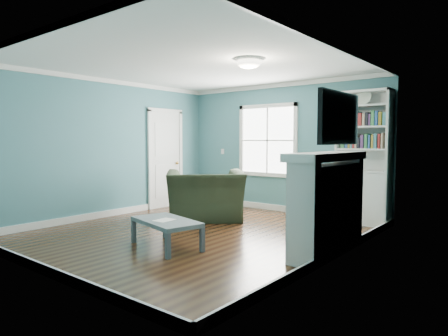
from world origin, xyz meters
The scene contains 13 objects.
floor centered at (0.00, 0.00, 0.00)m, with size 5.00×5.00×0.00m, color black.
room_walls centered at (0.00, 0.00, 1.58)m, with size 5.00×5.00×5.00m.
trim centered at (0.00, 0.00, 1.24)m, with size 4.50×5.00×2.60m.
window centered at (-0.30, 2.49, 1.45)m, with size 1.40×0.06×1.50m.
bookshelf centered at (1.77, 2.30, 0.92)m, with size 0.90×0.35×2.31m.
fireplace centered at (2.08, 0.20, 0.64)m, with size 0.44×1.58×1.30m.
tv centered at (2.20, 0.20, 1.72)m, with size 0.06×1.10×0.65m, color black.
door centered at (-2.22, 1.40, 1.07)m, with size 0.12×0.98×2.17m.
ceiling_fixture centered at (0.90, 0.10, 2.55)m, with size 0.38×0.38×0.15m.
light_switch centered at (-1.50, 2.48, 1.20)m, with size 0.08×0.01×0.12m, color white.
recliner centered at (-0.61, 0.88, 0.60)m, with size 1.37×0.89×1.20m, color black.
coffee_table centered at (0.23, -0.88, 0.33)m, with size 1.14×0.79×0.38m.
paper_sheet centered at (0.23, -0.92, 0.38)m, with size 0.21×0.27×0.00m, color white.
Camera 1 is at (4.19, -4.56, 1.46)m, focal length 32.00 mm.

